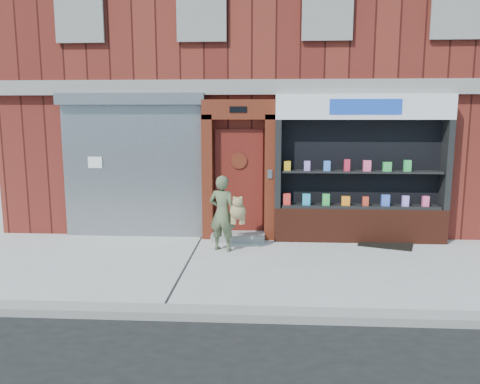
{
  "coord_description": "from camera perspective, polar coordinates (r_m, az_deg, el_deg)",
  "views": [
    {
      "loc": [
        -0.16,
        -7.79,
        2.56
      ],
      "look_at": [
        -0.67,
        1.0,
        1.14
      ],
      "focal_mm": 35.0,
      "sensor_mm": 36.0,
      "label": 1
    }
  ],
  "objects": [
    {
      "name": "red_door_bay",
      "position": [
        9.73,
        -0.16,
        2.68
      ],
      "size": [
        1.52,
        0.58,
        2.9
      ],
      "color": "#4D190D",
      "rests_on": "ground"
    },
    {
      "name": "building",
      "position": [
        13.86,
        4.13,
        15.13
      ],
      "size": [
        12.0,
        8.16,
        8.0
      ],
      "color": "#591A14",
      "rests_on": "ground"
    },
    {
      "name": "curb",
      "position": [
        6.17,
        4.68,
        -14.75
      ],
      "size": [
        60.0,
        0.3,
        0.12
      ],
      "primitive_type": "cube",
      "color": "gray",
      "rests_on": "ground"
    },
    {
      "name": "doormat",
      "position": [
        9.98,
        17.35,
        -6.03
      ],
      "size": [
        1.21,
        1.02,
        0.03
      ],
      "primitive_type": "cube",
      "rotation": [
        0.0,
        0.0,
        -0.34
      ],
      "color": "black",
      "rests_on": "ground"
    },
    {
      "name": "pharmacy_bay",
      "position": [
        9.86,
        14.47,
        1.98
      ],
      "size": [
        3.5,
        0.41,
        3.0
      ],
      "color": "#4F1F12",
      "rests_on": "ground"
    },
    {
      "name": "ground",
      "position": [
        8.2,
        4.34,
        -9.03
      ],
      "size": [
        80.0,
        80.0,
        0.0
      ],
      "primitive_type": "plane",
      "color": "#9E9E99",
      "rests_on": "ground"
    },
    {
      "name": "woman",
      "position": [
        8.94,
        -1.92,
        -2.55
      ],
      "size": [
        0.76,
        0.52,
        1.46
      ],
      "color": "#515D3D",
      "rests_on": "ground"
    },
    {
      "name": "shutter_bay",
      "position": [
        10.16,
        -12.95,
        4.2
      ],
      "size": [
        3.1,
        0.3,
        3.04
      ],
      "color": "gray",
      "rests_on": "ground"
    }
  ]
}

